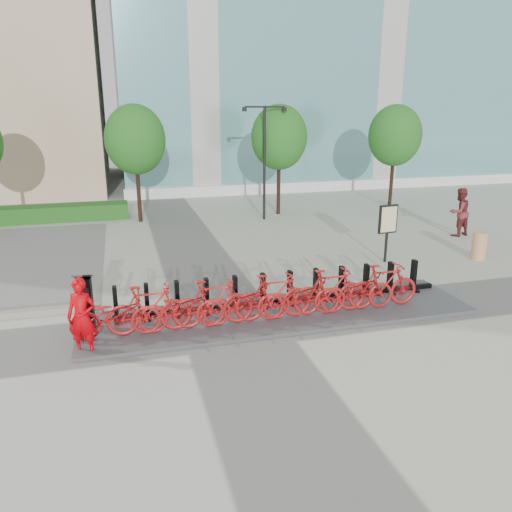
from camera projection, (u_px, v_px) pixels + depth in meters
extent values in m
plane|color=#B1B29C|center=(232.00, 326.00, 11.72)|extent=(120.00, 120.00, 0.00)
cube|color=#5D9198|center=(340.00, 5.00, 35.87)|extent=(32.00, 16.00, 24.00)
cube|color=#1B5C1E|center=(60.00, 213.00, 22.54)|extent=(6.00, 1.20, 0.70)
cylinder|color=black|center=(138.00, 188.00, 22.00)|extent=(0.18, 0.18, 3.00)
ellipsoid|color=#206E23|center=(135.00, 140.00, 21.40)|extent=(2.60, 2.60, 2.99)
cylinder|color=black|center=(279.00, 183.00, 23.65)|extent=(0.18, 0.18, 3.00)
ellipsoid|color=#206E23|center=(279.00, 137.00, 23.05)|extent=(2.60, 2.60, 2.99)
cylinder|color=black|center=(392.00, 178.00, 25.17)|extent=(0.18, 0.18, 3.00)
ellipsoid|color=#206E23|center=(395.00, 135.00, 24.57)|extent=(2.60, 2.60, 2.99)
cylinder|color=black|center=(264.00, 164.00, 22.18)|extent=(0.12, 0.12, 5.00)
cube|color=black|center=(255.00, 107.00, 21.37)|extent=(0.90, 0.08, 0.08)
cube|color=black|center=(275.00, 107.00, 21.60)|extent=(0.90, 0.08, 0.08)
cylinder|color=black|center=(244.00, 109.00, 21.28)|extent=(0.20, 0.20, 0.18)
cylinder|color=black|center=(284.00, 109.00, 21.74)|extent=(0.20, 0.20, 0.18)
cube|color=#49494D|center=(281.00, 313.00, 12.31)|extent=(9.60, 2.40, 0.08)
imported|color=#A21718|center=(116.00, 315.00, 10.84)|extent=(1.94, 0.68, 1.02)
imported|color=#A21718|center=(149.00, 309.00, 11.01)|extent=(1.88, 0.53, 1.13)
imported|color=#A21718|center=(182.00, 308.00, 11.21)|extent=(1.94, 0.68, 1.02)
imported|color=#A21718|center=(213.00, 303.00, 11.38)|extent=(1.88, 0.53, 1.13)
imported|color=#A21718|center=(244.00, 302.00, 11.57)|extent=(1.94, 0.68, 1.02)
imported|color=#A21718|center=(273.00, 297.00, 11.74)|extent=(1.88, 0.53, 1.13)
imported|color=#A21718|center=(302.00, 296.00, 11.94)|extent=(1.94, 0.68, 1.02)
imported|color=#A21718|center=(330.00, 291.00, 12.11)|extent=(1.88, 0.53, 1.13)
imported|color=#A21718|center=(357.00, 290.00, 12.31)|extent=(1.94, 0.68, 1.02)
imported|color=#A21718|center=(383.00, 286.00, 12.47)|extent=(1.88, 0.53, 1.13)
cube|color=black|center=(85.00, 303.00, 11.25)|extent=(0.36, 0.32, 1.21)
cube|color=black|center=(82.00, 276.00, 11.07)|extent=(0.43, 0.38, 0.16)
cube|color=black|center=(84.00, 296.00, 11.04)|extent=(0.24, 0.04, 0.34)
imported|color=#C20008|center=(82.00, 317.00, 10.13)|extent=(0.71, 0.59, 1.66)
imported|color=maroon|center=(459.00, 212.00, 19.70)|extent=(1.06, 0.91, 1.91)
cylinder|color=#D55E00|center=(479.00, 246.00, 16.76)|extent=(0.60, 0.60, 0.93)
cylinder|color=black|center=(387.00, 232.00, 16.29)|extent=(0.09, 0.09, 2.06)
cube|color=black|center=(388.00, 219.00, 16.17)|extent=(0.68, 0.18, 0.94)
cube|color=beige|center=(389.00, 219.00, 16.12)|extent=(0.58, 0.09, 0.82)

